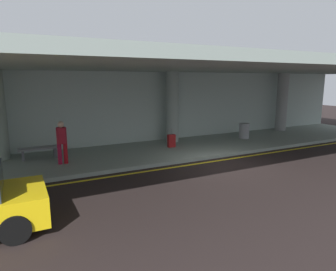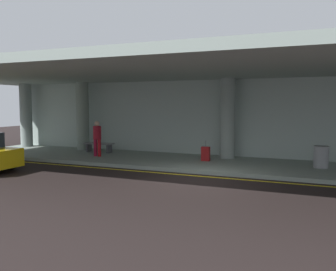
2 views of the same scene
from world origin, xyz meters
TOP-DOWN VIEW (x-y plane):
  - ground_plane at (0.00, 0.00)m, footprint 60.00×60.00m
  - sidewalk at (0.00, 3.10)m, footprint 26.00×4.20m
  - lane_stripe_yellow at (0.00, 0.65)m, footprint 26.00×0.14m
  - support_column_center at (0.00, 4.49)m, footprint 0.68×0.68m
  - support_column_right_mid at (8.00, 4.49)m, footprint 0.68×0.68m
  - ceiling_overhang at (0.00, 2.60)m, footprint 28.00×13.20m
  - terminal_back_wall at (0.00, 5.35)m, footprint 26.00×0.30m
  - traveler_with_luggage at (-5.82, 2.62)m, footprint 0.38×0.38m
  - suitcase_upright_primary at (-0.67, 3.31)m, footprint 0.36×0.22m
  - bench_metal at (-6.59, 3.90)m, footprint 1.60×0.50m
  - trash_bin_steel at (3.99, 3.40)m, footprint 0.56×0.56m

SIDE VIEW (x-z plane):
  - ground_plane at x=0.00m, z-range 0.00..0.00m
  - lane_stripe_yellow at x=0.00m, z-range 0.00..0.01m
  - sidewalk at x=0.00m, z-range 0.00..0.15m
  - suitcase_upright_primary at x=-0.67m, z-range 0.01..0.91m
  - bench_metal at x=-6.59m, z-range 0.26..0.74m
  - trash_bin_steel at x=3.99m, z-range 0.15..1.00m
  - traveler_with_luggage at x=-5.82m, z-range 0.27..1.95m
  - terminal_back_wall at x=0.00m, z-range 0.00..3.80m
  - support_column_center at x=0.00m, z-range 0.15..3.80m
  - support_column_right_mid at x=8.00m, z-range 0.15..3.80m
  - ceiling_overhang at x=0.00m, z-range 3.80..4.10m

